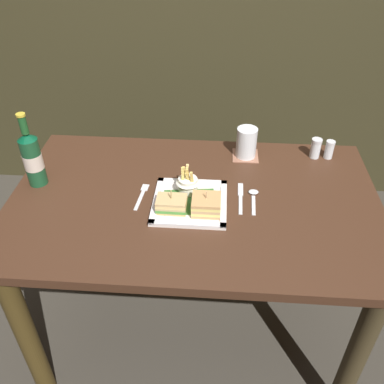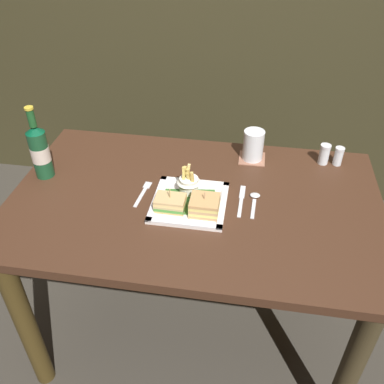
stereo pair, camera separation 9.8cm
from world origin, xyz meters
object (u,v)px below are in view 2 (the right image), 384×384
object	(u,v)px
dining_table	(194,227)
beer_bottle	(40,151)
sandwich_half_right	(205,205)
knife	(241,199)
sandwich_half_left	(170,203)
fries_cup	(189,182)
salt_shaker	(324,155)
square_plate	(189,202)
pepper_shaker	(338,157)
spoon	(255,199)
water_glass	(253,147)
fork	(143,192)

from	to	relation	value
dining_table	beer_bottle	xyz separation A→B (m)	(-0.57, 0.05, 0.24)
sandwich_half_right	knife	bearing A→B (deg)	39.27
sandwich_half_left	fries_cup	world-z (taller)	fries_cup
sandwich_half_right	fries_cup	distance (m)	0.12
fries_cup	salt_shaker	xyz separation A→B (m)	(0.48, 0.27, -0.02)
square_plate	pepper_shaker	distance (m)	0.61
beer_bottle	square_plate	bearing A→B (deg)	-8.50
salt_shaker	spoon	bearing A→B (deg)	-132.41
dining_table	beer_bottle	world-z (taller)	beer_bottle
sandwich_half_right	spoon	distance (m)	0.19
fries_cup	knife	xyz separation A→B (m)	(0.18, -0.00, -0.05)
sandwich_half_right	water_glass	bearing A→B (deg)	68.86
fries_cup	sandwich_half_left	bearing A→B (deg)	-114.92
pepper_shaker	sandwich_half_right	bearing A→B (deg)	-141.07
square_plate	spoon	world-z (taller)	square_plate
knife	sandwich_half_right	bearing A→B (deg)	-140.73
pepper_shaker	fries_cup	bearing A→B (deg)	-152.54
pepper_shaker	fork	bearing A→B (deg)	-156.87
water_glass	salt_shaker	size ratio (longest dim) A/B	1.48
salt_shaker	pepper_shaker	size ratio (longest dim) A/B	1.09
square_plate	knife	xyz separation A→B (m)	(0.17, 0.05, -0.01)
water_glass	pepper_shaker	size ratio (longest dim) A/B	1.61
knife	dining_table	bearing A→B (deg)	-172.81
dining_table	salt_shaker	xyz separation A→B (m)	(0.45, 0.30, 0.16)
water_glass	salt_shaker	distance (m)	0.27
beer_bottle	fork	distance (m)	0.40
water_glass	knife	xyz separation A→B (m)	(-0.02, -0.26, -0.05)
fork	pepper_shaker	world-z (taller)	pepper_shaker
sandwich_half_left	fork	world-z (taller)	sandwich_half_left
sandwich_half_right	beer_bottle	distance (m)	0.63
fries_cup	salt_shaker	size ratio (longest dim) A/B	1.29
fries_cup	water_glass	size ratio (longest dim) A/B	0.88
sandwich_half_left	beer_bottle	world-z (taller)	beer_bottle
spoon	salt_shaker	size ratio (longest dim) A/B	1.68
square_plate	sandwich_half_left	bearing A→B (deg)	-142.75
salt_shaker	fries_cup	bearing A→B (deg)	-149.99
water_glass	fork	bearing A→B (deg)	-142.59
sandwich_half_right	fries_cup	xyz separation A→B (m)	(-0.07, 0.10, 0.01)
sandwich_half_left	sandwich_half_right	xyz separation A→B (m)	(0.11, -0.00, 0.00)
square_plate	sandwich_half_left	world-z (taller)	sandwich_half_left
dining_table	salt_shaker	size ratio (longest dim) A/B	16.00
knife	pepper_shaker	bearing A→B (deg)	38.81
sandwich_half_left	knife	world-z (taller)	sandwich_half_left
sandwich_half_left	dining_table	bearing A→B (deg)	47.07
knife	salt_shaker	bearing A→B (deg)	43.53
sandwich_half_right	water_glass	world-z (taller)	water_glass
beer_bottle	knife	world-z (taller)	beer_bottle
square_plate	fries_cup	distance (m)	0.07
knife	pepper_shaker	size ratio (longest dim) A/B	2.36
square_plate	salt_shaker	xyz separation A→B (m)	(0.46, 0.33, 0.03)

